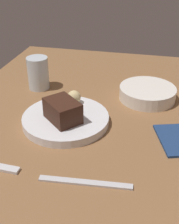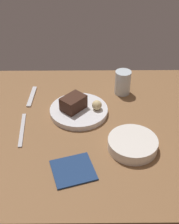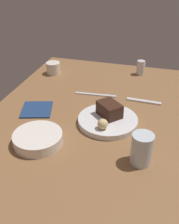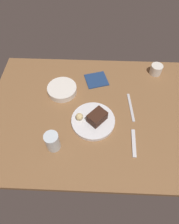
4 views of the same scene
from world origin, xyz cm
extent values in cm
cube|color=brown|center=(0.00, 0.00, 1.50)|extent=(120.00, 84.00, 3.00)
cylinder|color=silver|center=(1.19, 6.98, 4.09)|extent=(22.92, 22.92, 2.18)
cube|color=#381E14|center=(-0.84, 7.04, 7.90)|extent=(11.10, 11.26, 5.43)
sphere|color=#DBC184|center=(8.31, 6.62, 7.10)|extent=(3.84, 3.84, 3.84)
cylinder|color=silver|center=(19.83, 21.72, 8.21)|extent=(6.78, 6.78, 10.43)
cylinder|color=white|center=(19.95, -13.34, 4.91)|extent=(17.04, 17.04, 3.83)
cube|color=silver|center=(-19.25, 18.56, 3.35)|extent=(2.35, 15.06, 0.70)
cube|color=silver|center=(-19.60, -3.38, 3.25)|extent=(3.03, 19.05, 0.50)
cube|color=navy|center=(0.13, -23.49, 3.30)|extent=(15.93, 15.41, 0.60)
camera|label=1|loc=(-61.30, -13.73, 45.15)|focal=46.70mm
camera|label=2|loc=(4.61, -87.37, 73.85)|focal=47.43mm
camera|label=3|loc=(85.79, 24.03, 61.03)|focal=43.12mm
camera|label=4|loc=(0.91, 60.73, 90.06)|focal=30.86mm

